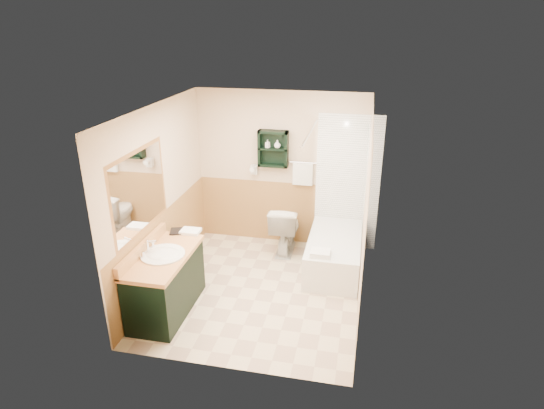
{
  "coord_description": "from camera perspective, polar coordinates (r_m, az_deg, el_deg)",
  "views": [
    {
      "loc": [
        1.23,
        -5.02,
        3.36
      ],
      "look_at": [
        0.14,
        0.2,
        1.16
      ],
      "focal_mm": 30.0,
      "sensor_mm": 36.0,
      "label": 1
    }
  ],
  "objects": [
    {
      "name": "floor",
      "position": [
        6.17,
        -1.64,
        -10.59
      ],
      "size": [
        3.0,
        3.0,
        0.0
      ],
      "primitive_type": "plane",
      "color": "beige",
      "rests_on": "ground"
    },
    {
      "name": "back_wall",
      "position": [
        7.0,
        1.14,
        4.45
      ],
      "size": [
        2.6,
        0.04,
        2.4
      ],
      "primitive_type": "cube",
      "color": "beige",
      "rests_on": "ground"
    },
    {
      "name": "left_wall",
      "position": [
        6.03,
        -14.05,
        0.75
      ],
      "size": [
        0.04,
        3.0,
        2.4
      ],
      "primitive_type": "cube",
      "color": "beige",
      "rests_on": "ground"
    },
    {
      "name": "right_wall",
      "position": [
        5.47,
        11.8,
        -1.34
      ],
      "size": [
        0.04,
        3.0,
        2.4
      ],
      "primitive_type": "cube",
      "color": "beige",
      "rests_on": "ground"
    },
    {
      "name": "ceiling",
      "position": [
        5.26,
        -1.93,
        12.11
      ],
      "size": [
        2.6,
        3.0,
        0.04
      ],
      "primitive_type": "cube",
      "color": "white",
      "rests_on": "back_wall"
    },
    {
      "name": "wainscot_left",
      "position": [
        6.3,
        -13.17,
        -5.2
      ],
      "size": [
        2.98,
        2.98,
        1.0
      ],
      "primitive_type": null,
      "color": "#BA864B",
      "rests_on": "left_wall"
    },
    {
      "name": "wainscot_back",
      "position": [
        7.22,
        1.04,
        -0.93
      ],
      "size": [
        2.58,
        2.58,
        1.0
      ],
      "primitive_type": null,
      "color": "#BA864B",
      "rests_on": "back_wall"
    },
    {
      "name": "mirror_frame",
      "position": [
        5.45,
        -16.29,
        1.54
      ],
      "size": [
        1.3,
        1.3,
        1.0
      ],
      "primitive_type": null,
      "color": "#985F31",
      "rests_on": "left_wall"
    },
    {
      "name": "mirror_glass",
      "position": [
        5.45,
        -16.24,
        1.54
      ],
      "size": [
        1.2,
        1.2,
        0.9
      ],
      "primitive_type": null,
      "color": "white",
      "rests_on": "left_wall"
    },
    {
      "name": "tile_right",
      "position": [
        6.22,
        11.44,
        0.15
      ],
      "size": [
        1.5,
        1.5,
        2.1
      ],
      "primitive_type": null,
      "color": "white",
      "rests_on": "right_wall"
    },
    {
      "name": "tile_back",
      "position": [
        6.9,
        9.45,
        2.55
      ],
      "size": [
        0.95,
        0.95,
        2.1
      ],
      "primitive_type": null,
      "color": "white",
      "rests_on": "back_wall"
    },
    {
      "name": "tile_accent",
      "position": [
        5.96,
        11.96,
        7.75
      ],
      "size": [
        1.5,
        1.5,
        0.1
      ],
      "primitive_type": null,
      "color": "#154934",
      "rests_on": "right_wall"
    },
    {
      "name": "wall_shelf",
      "position": [
        6.81,
        0.14,
        7.01
      ],
      "size": [
        0.45,
        0.15,
        0.55
      ],
      "primitive_type": "cube",
      "color": "black",
      "rests_on": "back_wall"
    },
    {
      "name": "hair_dryer",
      "position": [
        7.0,
        -2.23,
        4.43
      ],
      "size": [
        0.1,
        0.24,
        0.18
      ],
      "primitive_type": null,
      "color": "silver",
      "rests_on": "back_wall"
    },
    {
      "name": "towel_bar",
      "position": [
        6.84,
        3.93,
        5.27
      ],
      "size": [
        0.4,
        0.06,
        0.4
      ],
      "primitive_type": null,
      "color": "white",
      "rests_on": "back_wall"
    },
    {
      "name": "curtain_rod",
      "position": [
        5.97,
        4.86,
        9.18
      ],
      "size": [
        0.03,
        1.6,
        0.03
      ],
      "primitive_type": "cylinder",
      "rotation": [
        1.57,
        0.0,
        0.0
      ],
      "color": "silver",
      "rests_on": "back_wall"
    },
    {
      "name": "shower_curtain",
      "position": [
        6.39,
        4.81,
        2.09
      ],
      "size": [
        1.05,
        1.05,
        1.7
      ],
      "primitive_type": null,
      "color": "beige",
      "rests_on": "curtain_rod"
    },
    {
      "name": "vanity",
      "position": [
        5.72,
        -13.18,
        -9.58
      ],
      "size": [
        0.59,
        1.22,
        0.77
      ],
      "primitive_type": "cube",
      "color": "black",
      "rests_on": "ground"
    },
    {
      "name": "bathtub",
      "position": [
        6.61,
        7.83,
        -5.94
      ],
      "size": [
        0.73,
        1.5,
        0.49
      ],
      "primitive_type": "cube",
      "color": "silver",
      "rests_on": "ground"
    },
    {
      "name": "toilet",
      "position": [
        6.95,
        1.66,
        -3.03
      ],
      "size": [
        0.44,
        0.77,
        0.75
      ],
      "primitive_type": "imported",
      "rotation": [
        0.0,
        0.0,
        3.16
      ],
      "color": "silver",
      "rests_on": "ground"
    },
    {
      "name": "counter_towel",
      "position": [
        5.99,
        -10.19,
        -3.32
      ],
      "size": [
        0.25,
        0.19,
        0.04
      ],
      "primitive_type": "cube",
      "color": "white",
      "rests_on": "vanity"
    },
    {
      "name": "vanity_book",
      "position": [
        6.02,
        -12.74,
        -2.51
      ],
      "size": [
        0.15,
        0.06,
        0.21
      ],
      "primitive_type": "imported",
      "rotation": [
        0.0,
        0.0,
        0.29
      ],
      "color": "black",
      "rests_on": "vanity"
    },
    {
      "name": "tub_towel",
      "position": [
        5.97,
        6.09,
        -6.1
      ],
      "size": [
        0.25,
        0.21,
        0.07
      ],
      "primitive_type": "cube",
      "color": "white",
      "rests_on": "bathtub"
    },
    {
      "name": "soap_bottle_a",
      "position": [
        6.81,
        -0.55,
        7.39
      ],
      "size": [
        0.09,
        0.13,
        0.06
      ],
      "primitive_type": "imported",
      "rotation": [
        0.0,
        0.0,
        -0.38
      ],
      "color": "silver",
      "rests_on": "wall_shelf"
    },
    {
      "name": "soap_bottle_b",
      "position": [
        6.78,
        0.68,
        7.48
      ],
      "size": [
        0.12,
        0.14,
        0.1
      ],
      "primitive_type": "imported",
      "rotation": [
        0.0,
        0.0,
        0.25
      ],
      "color": "silver",
      "rests_on": "wall_shelf"
    }
  ]
}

